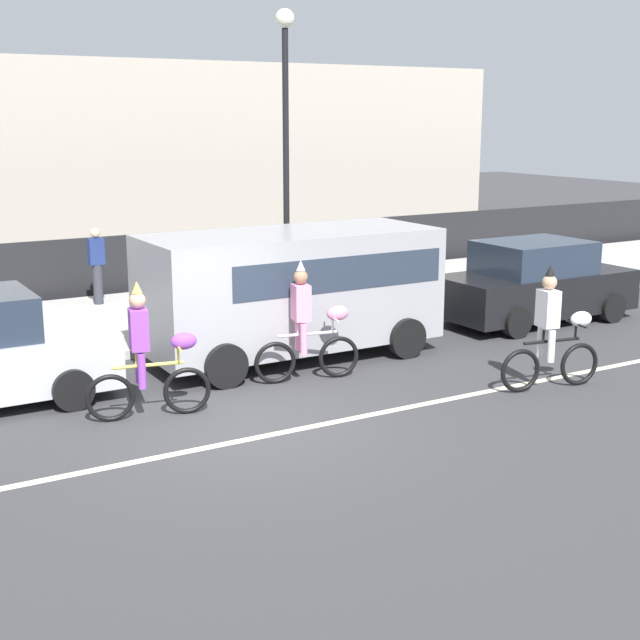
{
  "coord_description": "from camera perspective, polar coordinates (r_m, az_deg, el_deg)",
  "views": [
    {
      "loc": [
        -4.9,
        -10.3,
        4.08
      ],
      "look_at": [
        1.87,
        1.2,
        1.0
      ],
      "focal_mm": 50.0,
      "sensor_mm": 36.0,
      "label": 1
    }
  ],
  "objects": [
    {
      "name": "ground_plane",
      "position": [
        12.11,
        -4.79,
        -6.74
      ],
      "size": [
        80.0,
        80.0,
        0.0
      ],
      "primitive_type": "plane",
      "color": "#38383A"
    },
    {
      "name": "road_centre_line",
      "position": [
        11.69,
        -3.71,
        -7.44
      ],
      "size": [
        36.0,
        0.14,
        0.01
      ],
      "primitive_type": "cube",
      "color": "beige",
      "rests_on": "ground"
    },
    {
      "name": "sidewalk_curb",
      "position": [
        17.95,
        -13.87,
        -0.28
      ],
      "size": [
        60.0,
        5.0,
        0.15
      ],
      "primitive_type": "cube",
      "color": "#ADAAA3",
      "rests_on": "ground"
    },
    {
      "name": "fence_line",
      "position": [
        20.58,
        -16.32,
        3.02
      ],
      "size": [
        40.0,
        0.08,
        1.4
      ],
      "primitive_type": "cube",
      "color": "black",
      "rests_on": "ground"
    },
    {
      "name": "building_backdrop",
      "position": [
        29.13,
        -17.24,
        9.91
      ],
      "size": [
        28.0,
        8.0,
        5.6
      ],
      "primitive_type": "cube",
      "color": "#B2A899",
      "rests_on": "ground"
    },
    {
      "name": "parade_cyclist_purple",
      "position": [
        12.36,
        -10.92,
        -2.45
      ],
      "size": [
        1.7,
        0.55,
        1.92
      ],
      "color": "black",
      "rests_on": "ground"
    },
    {
      "name": "parade_cyclist_pink",
      "position": [
        13.84,
        -0.77,
        -0.54
      ],
      "size": [
        1.7,
        0.54,
        1.92
      ],
      "color": "black",
      "rests_on": "ground"
    },
    {
      "name": "parade_cyclist_zebra",
      "position": [
        13.88,
        14.68,
        -0.94
      ],
      "size": [
        1.7,
        0.54,
        1.92
      ],
      "color": "black",
      "rests_on": "ground"
    },
    {
      "name": "parked_van_grey",
      "position": [
        15.1,
        -1.63,
        2.3
      ],
      "size": [
        5.0,
        2.22,
        2.18
      ],
      "color": "#99999E",
      "rests_on": "ground"
    },
    {
      "name": "parked_car_black",
      "position": [
        18.38,
        13.59,
        2.29
      ],
      "size": [
        4.1,
        1.92,
        1.64
      ],
      "color": "black",
      "rests_on": "ground"
    },
    {
      "name": "street_lamp_post",
      "position": [
        17.4,
        -2.21,
        12.68
      ],
      "size": [
        0.36,
        0.36,
        5.86
      ],
      "color": "black",
      "rests_on": "sidewalk_curb"
    },
    {
      "name": "pedestrian_onlooker",
      "position": [
        19.4,
        -14.1,
        3.51
      ],
      "size": [
        0.32,
        0.2,
        1.62
      ],
      "color": "#33333D",
      "rests_on": "sidewalk_curb"
    }
  ]
}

